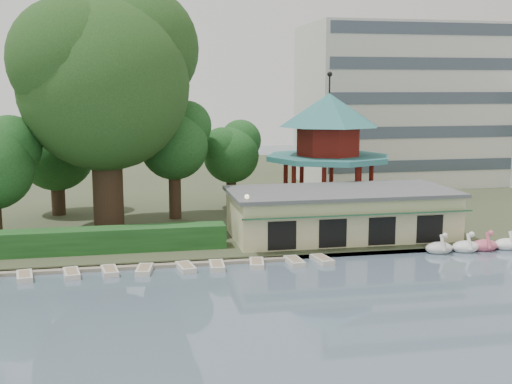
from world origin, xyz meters
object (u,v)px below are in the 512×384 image
object	(u,v)px
pavilion	(329,141)
big_tree	(106,73)
dock	(62,269)
boathouse	(341,213)

from	to	relation	value
pavilion	big_tree	xyz separation A→B (m)	(-20.80, -3.77, 6.37)
pavilion	big_tree	distance (m)	22.08
dock	boathouse	distance (m)	22.62
boathouse	dock	bearing A→B (deg)	-167.76
boathouse	big_tree	world-z (taller)	big_tree
dock	boathouse	size ratio (longest dim) A/B	1.83
boathouse	pavilion	world-z (taller)	pavilion
big_tree	pavilion	bearing A→B (deg)	10.26
pavilion	big_tree	world-z (taller)	big_tree
boathouse	big_tree	size ratio (longest dim) A/B	0.89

